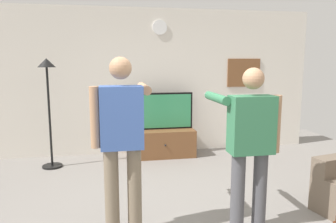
% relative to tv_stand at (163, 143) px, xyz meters
% --- Properties ---
extents(back_wall, '(6.40, 0.10, 2.70)m').
position_rel_tv_stand_xyz_m(back_wall, '(-0.23, 0.35, 1.10)').
color(back_wall, silver).
rests_on(back_wall, ground_plane).
extents(tv_stand, '(1.15, 0.58, 0.49)m').
position_rel_tv_stand_xyz_m(tv_stand, '(0.00, 0.00, 0.00)').
color(tv_stand, brown).
rests_on(tv_stand, ground_plane).
extents(television, '(1.12, 0.07, 0.67)m').
position_rel_tv_stand_xyz_m(television, '(-0.00, 0.05, 0.58)').
color(television, black).
rests_on(television, tv_stand).
extents(wall_clock, '(0.27, 0.03, 0.27)m').
position_rel_tv_stand_xyz_m(wall_clock, '(-0.00, 0.29, 2.10)').
color(wall_clock, white).
extents(framed_picture, '(0.67, 0.04, 0.55)m').
position_rel_tv_stand_xyz_m(framed_picture, '(1.67, 0.30, 1.26)').
color(framed_picture, brown).
extents(floor_lamp, '(0.32, 0.32, 1.78)m').
position_rel_tv_stand_xyz_m(floor_lamp, '(-1.91, -0.31, 1.03)').
color(floor_lamp, black).
rests_on(floor_lamp, ground_plane).
extents(person_standing_nearer_lamp, '(0.58, 0.78, 1.78)m').
position_rel_tv_stand_xyz_m(person_standing_nearer_lamp, '(-0.84, -2.65, 0.76)').
color(person_standing_nearer_lamp, '#7A6B56').
rests_on(person_standing_nearer_lamp, ground_plane).
extents(person_standing_nearer_couch, '(0.61, 0.78, 1.68)m').
position_rel_tv_stand_xyz_m(person_standing_nearer_couch, '(0.42, -2.78, 0.71)').
color(person_standing_nearer_couch, '#4C4C51').
rests_on(person_standing_nearer_couch, ground_plane).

